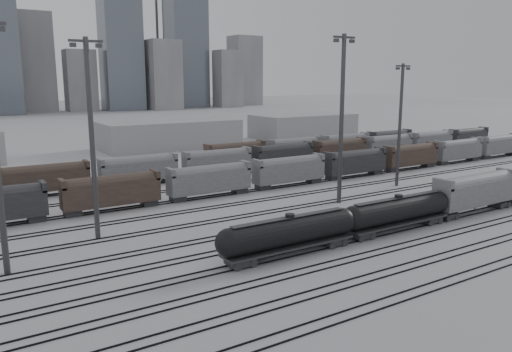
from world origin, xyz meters
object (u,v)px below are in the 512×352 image
tank_car_b (398,211)px  light_mast_c (342,116)px  hopper_car_a (476,190)px  tank_car_a (290,232)px

tank_car_b → light_mast_c: 20.04m
tank_car_b → hopper_car_a: bearing=0.0°
tank_car_b → tank_car_a: bearing=180.0°
tank_car_a → tank_car_b: (18.01, -0.00, -0.00)m
tank_car_b → hopper_car_a: (16.97, 0.00, 0.89)m
tank_car_b → light_mast_c: size_ratio=0.71×
tank_car_a → light_mast_c: size_ratio=0.71×
tank_car_a → tank_car_b: size_ratio=1.00×
tank_car_a → tank_car_b: bearing=-0.0°
tank_car_b → light_mast_c: (3.72, 15.89, 11.63)m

